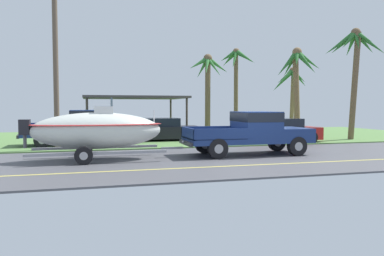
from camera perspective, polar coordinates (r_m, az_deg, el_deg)
The scene contains 13 objects.
ground at distance 23.20m, azimuth 0.13°, elevation -1.84°, with size 36.00×22.00×0.11m.
pickup_truck_towing at distance 16.37m, azimuth 9.51°, elevation -0.38°, with size 5.57×2.07×1.84m.
boat_on_trailer at distance 14.86m, azimuth -14.24°, elevation -0.35°, with size 6.14×2.35×2.39m.
parked_pickup_background at distance 20.62m, azimuth -15.71°, elevation 0.32°, with size 5.82×2.00×1.87m.
parked_sedan_near at distance 22.37m, azimuth -5.08°, elevation -0.29°, with size 4.69×1.92×1.38m.
parked_sedan_far at distance 21.98m, azimuth 13.21°, elevation -0.43°, with size 4.34×1.84×1.38m.
carport_awning at distance 25.88m, azimuth -8.79°, elevation 4.47°, with size 6.64×5.40×2.74m.
palm_tree_near_left at distance 30.84m, azimuth 14.63°, elevation 6.55°, with size 3.07×2.83×5.16m.
palm_tree_near_right at distance 25.06m, azimuth 23.35°, elevation 10.31°, with size 3.19×3.12×6.76m.
palm_tree_mid at distance 26.44m, azimuth 15.64°, elevation 8.16°, with size 3.29×2.92×6.01m.
palm_tree_far_left at distance 30.22m, azimuth 6.73°, elevation 9.05°, with size 2.80×3.42×6.65m.
palm_tree_far_right at distance 29.03m, azimuth 2.41°, elevation 7.87°, with size 3.41×2.62×6.07m.
utility_pole at distance 18.72m, azimuth -19.97°, elevation 10.66°, with size 0.24×1.80×8.74m.
Camera 1 is at (-6.15, -13.89, 2.05)m, focal length 35.23 mm.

